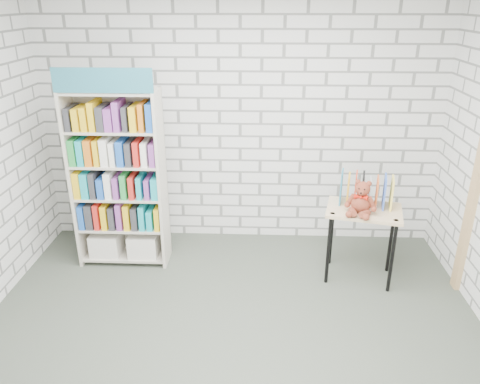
{
  "coord_description": "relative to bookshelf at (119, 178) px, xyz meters",
  "views": [
    {
      "loc": [
        0.22,
        -3.15,
        2.72
      ],
      "look_at": [
        0.04,
        0.95,
        1.01
      ],
      "focal_mm": 35.0,
      "sensor_mm": 36.0,
      "label": 1
    }
  ],
  "objects": [
    {
      "name": "door_trim",
      "position": [
        3.47,
        -0.41,
        0.08
      ],
      "size": [
        0.05,
        0.12,
        2.1
      ],
      "primitive_type": "cube",
      "color": "tan",
      "rests_on": "ground"
    },
    {
      "name": "room_shell",
      "position": [
        1.24,
        -1.36,
        0.82
      ],
      "size": [
        4.52,
        4.02,
        2.81
      ],
      "color": "silver",
      "rests_on": "ground"
    },
    {
      "name": "bookshelf",
      "position": [
        0.0,
        0.0,
        0.0
      ],
      "size": [
        0.95,
        0.37,
        2.12
      ],
      "color": "beige",
      "rests_on": "ground"
    },
    {
      "name": "display_table",
      "position": [
        2.51,
        -0.25,
        -0.3
      ],
      "size": [
        0.81,
        0.65,
        0.78
      ],
      "color": "tan",
      "rests_on": "ground"
    },
    {
      "name": "teddy_bear",
      "position": [
        2.45,
        -0.35,
        -0.06
      ],
      "size": [
        0.31,
        0.3,
        0.33
      ],
      "color": "brown",
      "rests_on": "display_table"
    },
    {
      "name": "table_books",
      "position": [
        2.54,
        -0.13,
        -0.04
      ],
      "size": [
        0.54,
        0.33,
        0.3
      ],
      "color": "teal",
      "rests_on": "display_table"
    },
    {
      "name": "ground",
      "position": [
        1.24,
        -1.36,
        -0.97
      ],
      "size": [
        4.5,
        4.5,
        0.0
      ],
      "primitive_type": "plane",
      "color": "#41483D",
      "rests_on": "ground"
    }
  ]
}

